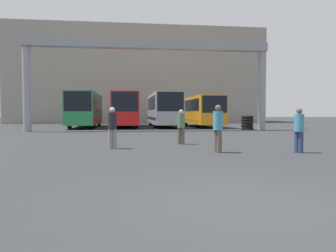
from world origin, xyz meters
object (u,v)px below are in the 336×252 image
object	(u,v)px
pedestrian_mid_left	(181,126)
bus_slot_0	(86,108)
bus_slot_2	(163,108)
pedestrian_far_center	(218,127)
bus_slot_3	(201,110)
pedestrian_near_center	(299,129)
tire_stack	(247,123)
pedestrian_near_left	(112,127)
bus_slot_1	(125,108)

from	to	relation	value
pedestrian_mid_left	bus_slot_0	bearing A→B (deg)	-49.32
bus_slot_2	pedestrian_far_center	distance (m)	21.90
bus_slot_0	bus_slot_3	xyz separation A→B (m)	(11.63, 0.03, -0.16)
pedestrian_near_center	tire_stack	world-z (taller)	pedestrian_near_center
bus_slot_0	bus_slot_2	distance (m)	7.76
bus_slot_0	pedestrian_near_left	distance (m)	20.17
pedestrian_near_left	bus_slot_1	bearing A→B (deg)	85.33
bus_slot_0	bus_slot_3	distance (m)	11.63
pedestrian_near_left	pedestrian_far_center	distance (m)	4.23
tire_stack	bus_slot_3	bearing A→B (deg)	111.70
pedestrian_near_left	tire_stack	distance (m)	17.23
bus_slot_0	bus_slot_2	bearing A→B (deg)	1.84
bus_slot_0	bus_slot_1	world-z (taller)	bus_slot_0
bus_slot_0	pedestrian_mid_left	xyz separation A→B (m)	(6.47, -18.38, -1.07)
bus_slot_1	pedestrian_near_left	xyz separation A→B (m)	(-0.44, -20.50, -1.02)
pedestrian_near_center	pedestrian_far_center	bearing A→B (deg)	47.57
bus_slot_2	pedestrian_near_left	xyz separation A→B (m)	(-4.32, -20.10, -1.04)
bus_slot_2	bus_slot_1	bearing A→B (deg)	174.18
pedestrian_near_left	pedestrian_mid_left	distance (m)	3.37
bus_slot_3	pedestrian_mid_left	size ratio (longest dim) A/B	6.78
pedestrian_far_center	tire_stack	xyz separation A→B (m)	(6.92, 15.24, -0.31)
bus_slot_0	tire_stack	world-z (taller)	bus_slot_0
bus_slot_0	bus_slot_3	bearing A→B (deg)	0.16
bus_slot_1	pedestrian_far_center	xyz separation A→B (m)	(3.39, -22.27, -0.98)
bus_slot_2	pedestrian_near_center	distance (m)	22.47
bus_slot_0	bus_slot_1	xyz separation A→B (m)	(3.88, 0.64, -0.01)
bus_slot_2	tire_stack	world-z (taller)	bus_slot_2
bus_slot_0	bus_slot_3	size ratio (longest dim) A/B	0.99
bus_slot_0	pedestrian_near_center	xyz separation A→B (m)	(10.13, -22.07, -1.06)
bus_slot_0	bus_slot_1	distance (m)	3.93
pedestrian_near_left	pedestrian_near_center	size ratio (longest dim) A/B	1.04
pedestrian_near_center	pedestrian_mid_left	size ratio (longest dim) A/B	1.01
bus_slot_1	pedestrian_near_center	bearing A→B (deg)	-74.61
pedestrian_mid_left	tire_stack	distance (m)	14.26
bus_slot_2	bus_slot_3	distance (m)	3.89
bus_slot_1	pedestrian_near_center	distance (m)	23.58
bus_slot_1	tire_stack	size ratio (longest dim) A/B	9.96
bus_slot_3	tire_stack	xyz separation A→B (m)	(2.56, -6.42, -1.15)
pedestrian_mid_left	bus_slot_1	bearing A→B (deg)	-60.95
bus_slot_2	bus_slot_0	bearing A→B (deg)	-178.16
bus_slot_2	pedestrian_near_left	size ratio (longest dim) A/B	6.73
bus_slot_1	pedestrian_near_left	world-z (taller)	bus_slot_1
bus_slot_1	bus_slot_3	bearing A→B (deg)	-4.50
bus_slot_2	pedestrian_far_center	xyz separation A→B (m)	(-0.48, -21.88, -1.00)
bus_slot_3	pedestrian_mid_left	xyz separation A→B (m)	(-5.16, -18.41, -0.91)
bus_slot_2	pedestrian_mid_left	distance (m)	18.70
bus_slot_2	pedestrian_near_center	bearing A→B (deg)	-83.92
pedestrian_mid_left	pedestrian_far_center	bearing A→B (deg)	125.18
tire_stack	pedestrian_far_center	bearing A→B (deg)	-114.41
bus_slot_3	pedestrian_near_center	distance (m)	22.17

